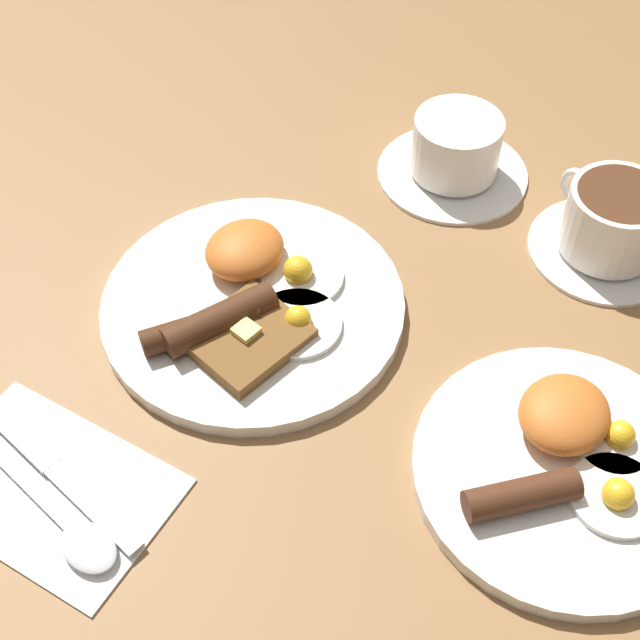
{
  "coord_description": "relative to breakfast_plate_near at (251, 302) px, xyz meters",
  "views": [
    {
      "loc": [
        0.4,
        0.38,
        0.63
      ],
      "look_at": [
        -0.01,
        0.07,
        0.03
      ],
      "focal_mm": 50.0,
      "sensor_mm": 36.0,
      "label": 1
    }
  ],
  "objects": [
    {
      "name": "teacup_far",
      "position": [
        -0.27,
        0.23,
        0.02
      ],
      "size": [
        0.15,
        0.15,
        0.08
      ],
      "color": "white",
      "rests_on": "ground_plane"
    },
    {
      "name": "napkin",
      "position": [
        0.24,
        -0.01,
        -0.01
      ],
      "size": [
        0.15,
        0.21,
        0.01
      ],
      "primitive_type": "cube",
      "rotation": [
        0.0,
        0.0,
        0.11
      ],
      "color": "white",
      "rests_on": "ground_plane"
    },
    {
      "name": "breakfast_plate_far",
      "position": [
        -0.02,
        0.31,
        -0.0
      ],
      "size": [
        0.24,
        0.24,
        0.05
      ],
      "color": "white",
      "rests_on": "ground_plane"
    },
    {
      "name": "knife",
      "position": [
        0.23,
        -0.02,
        -0.01
      ],
      "size": [
        0.04,
        0.19,
        0.01
      ],
      "rotation": [
        0.0,
        0.0,
        1.47
      ],
      "color": "silver",
      "rests_on": "napkin"
    },
    {
      "name": "ground_plane",
      "position": [
        -0.0,
        0.0,
        -0.01
      ],
      "size": [
        3.0,
        3.0,
        0.0
      ],
      "primitive_type": "plane",
      "color": "olive"
    },
    {
      "name": "spoon",
      "position": [
        0.26,
        0.04,
        -0.01
      ],
      "size": [
        0.04,
        0.19,
        0.01
      ],
      "rotation": [
        0.0,
        0.0,
        1.47
      ],
      "color": "silver",
      "rests_on": "napkin"
    },
    {
      "name": "teacup_near",
      "position": [
        -0.28,
        0.05,
        0.02
      ],
      "size": [
        0.16,
        0.16,
        0.07
      ],
      "color": "white",
      "rests_on": "ground_plane"
    },
    {
      "name": "breakfast_plate_near",
      "position": [
        0.0,
        0.0,
        0.0
      ],
      "size": [
        0.28,
        0.28,
        0.05
      ],
      "color": "white",
      "rests_on": "ground_plane"
    }
  ]
}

